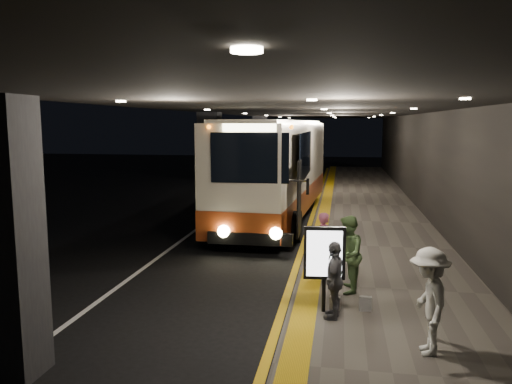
% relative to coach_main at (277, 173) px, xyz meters
% --- Properties ---
extents(ground, '(90.00, 90.00, 0.00)m').
position_rel_coach_main_xyz_m(ground, '(-0.90, -5.72, -1.91)').
color(ground, black).
extents(lane_line_white, '(0.12, 50.00, 0.01)m').
position_rel_coach_main_xyz_m(lane_line_white, '(-2.70, -0.72, -1.90)').
color(lane_line_white, silver).
rests_on(lane_line_white, ground).
extents(kerb_stripe_yellow, '(0.18, 50.00, 0.01)m').
position_rel_coach_main_xyz_m(kerb_stripe_yellow, '(1.45, -0.72, -1.90)').
color(kerb_stripe_yellow, gold).
rests_on(kerb_stripe_yellow, ground).
extents(sidewalk, '(4.50, 50.00, 0.15)m').
position_rel_coach_main_xyz_m(sidewalk, '(3.85, -0.72, -1.83)').
color(sidewalk, '#514C44').
rests_on(sidewalk, ground).
extents(tactile_strip, '(0.50, 50.00, 0.01)m').
position_rel_coach_main_xyz_m(tactile_strip, '(1.95, -0.72, -1.75)').
color(tactile_strip, gold).
rests_on(tactile_strip, sidewalk).
extents(terminal_wall, '(0.10, 50.00, 6.00)m').
position_rel_coach_main_xyz_m(terminal_wall, '(6.10, -0.72, 1.09)').
color(terminal_wall, black).
rests_on(terminal_wall, ground).
extents(support_columns, '(0.80, 24.80, 4.40)m').
position_rel_coach_main_xyz_m(support_columns, '(-2.40, -1.72, 0.29)').
color(support_columns, black).
rests_on(support_columns, ground).
extents(canopy, '(9.00, 50.00, 0.40)m').
position_rel_coach_main_xyz_m(canopy, '(1.60, -0.72, 2.69)').
color(canopy, black).
rests_on(canopy, support_columns).
extents(coach_main, '(3.37, 12.86, 3.97)m').
position_rel_coach_main_xyz_m(coach_main, '(0.00, 0.00, 0.00)').
color(coach_main, beige).
rests_on(coach_main, ground).
extents(coach_second, '(2.82, 11.45, 3.57)m').
position_rel_coach_main_xyz_m(coach_second, '(0.11, 12.84, -0.19)').
color(coach_second, beige).
rests_on(coach_second, ground).
extents(passenger_boarding, '(0.48, 0.63, 1.56)m').
position_rel_coach_main_xyz_m(passenger_boarding, '(2.25, -7.80, -0.98)').
color(passenger_boarding, '#A44C6E').
rests_on(passenger_boarding, sidewalk).
extents(passenger_waiting_green, '(0.58, 0.89, 1.77)m').
position_rel_coach_main_xyz_m(passenger_waiting_green, '(2.81, -9.29, -0.87)').
color(passenger_waiting_green, '#4D6D3C').
rests_on(passenger_waiting_green, sidewalk).
extents(passenger_waiting_white, '(0.58, 1.19, 1.81)m').
position_rel_coach_main_xyz_m(passenger_waiting_white, '(4.11, -12.16, -0.85)').
color(passenger_waiting_white, beige).
rests_on(passenger_waiting_white, sidewalk).
extents(passenger_waiting_grey, '(0.57, 0.96, 1.55)m').
position_rel_coach_main_xyz_m(passenger_waiting_grey, '(2.55, -10.88, -0.98)').
color(passenger_waiting_grey, '#49484D').
rests_on(passenger_waiting_grey, sidewalk).
extents(bag_polka, '(0.26, 0.13, 0.31)m').
position_rel_coach_main_xyz_m(bag_polka, '(3.18, -10.40, -1.60)').
color(bag_polka, black).
rests_on(bag_polka, sidewalk).
extents(bag_plain, '(0.23, 0.16, 0.27)m').
position_rel_coach_main_xyz_m(bag_plain, '(2.56, -10.42, -1.62)').
color(bag_plain, silver).
rests_on(bag_plain, sidewalk).
extents(info_sign, '(0.84, 0.18, 1.77)m').
position_rel_coach_main_xyz_m(info_sign, '(2.33, -10.58, -0.56)').
color(info_sign, black).
rests_on(info_sign, sidewalk).
extents(stanchion_post, '(0.05, 0.05, 1.08)m').
position_rel_coach_main_xyz_m(stanchion_post, '(1.99, -7.59, -1.22)').
color(stanchion_post, black).
rests_on(stanchion_post, sidewalk).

